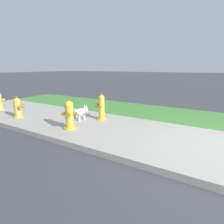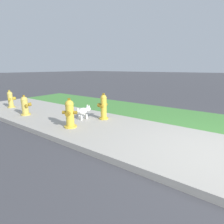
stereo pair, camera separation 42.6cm
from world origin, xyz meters
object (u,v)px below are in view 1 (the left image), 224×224
fire_hydrant_near_corner (18,108)px  small_white_dog (82,112)px  fire_hydrant_far_end (101,107)px  fire_hydrant_mid_block (69,115)px

fire_hydrant_near_corner → small_white_dog: bearing=30.9°
fire_hydrant_far_end → fire_hydrant_mid_block: bearing=157.8°
fire_hydrant_mid_block → fire_hydrant_near_corner: 2.17m
fire_hydrant_mid_block → small_white_dog: fire_hydrant_mid_block is taller
fire_hydrant_near_corner → small_white_dog: 2.08m
fire_hydrant_mid_block → fire_hydrant_far_end: 1.14m
fire_hydrant_far_end → fire_hydrant_near_corner: (-2.40, -1.15, -0.07)m
fire_hydrant_far_end → fire_hydrant_near_corner: bearing=105.2°
fire_hydrant_far_end → small_white_dog: size_ratio=1.68×
fire_hydrant_far_end → small_white_dog: bearing=114.5°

